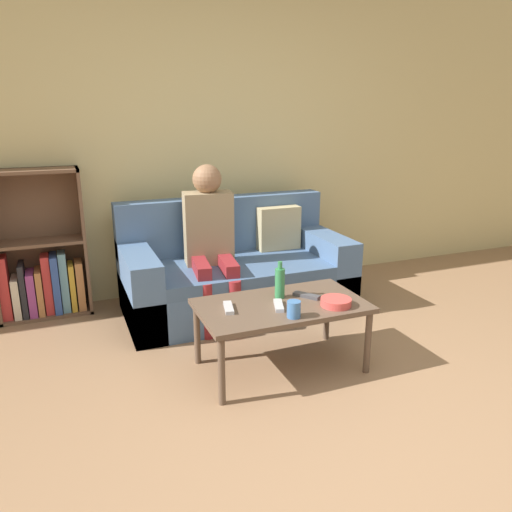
{
  "coord_description": "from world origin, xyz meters",
  "views": [
    {
      "loc": [
        -1.23,
        -1.62,
        1.56
      ],
      "look_at": [
        -0.02,
        1.41,
        0.59
      ],
      "focal_mm": 35.0,
      "sensor_mm": 36.0,
      "label": 1
    }
  ],
  "objects_px": {
    "tv_remote_2": "(306,296)",
    "bottle": "(280,282)",
    "tv_remote_1": "(229,308)",
    "snack_bowl": "(336,302)",
    "person_adult": "(210,232)",
    "tv_remote_0": "(279,306)",
    "couch": "(236,274)",
    "bookshelf": "(41,264)",
    "cup_near": "(294,309)",
    "coffee_table": "(281,310)"
  },
  "relations": [
    {
      "from": "bookshelf",
      "to": "cup_near",
      "type": "distance_m",
      "value": 2.14
    },
    {
      "from": "bookshelf",
      "to": "tv_remote_2",
      "type": "bearing_deg",
      "value": -42.74
    },
    {
      "from": "couch",
      "to": "snack_bowl",
      "type": "relative_size",
      "value": 9.51
    },
    {
      "from": "bookshelf",
      "to": "tv_remote_1",
      "type": "relative_size",
      "value": 6.42
    },
    {
      "from": "couch",
      "to": "person_adult",
      "type": "bearing_deg",
      "value": -160.31
    },
    {
      "from": "coffee_table",
      "to": "bottle",
      "type": "xyz_separation_m",
      "value": [
        0.03,
        0.09,
        0.14
      ]
    },
    {
      "from": "cup_near",
      "to": "snack_bowl",
      "type": "xyz_separation_m",
      "value": [
        0.31,
        0.06,
        -0.03
      ]
    },
    {
      "from": "couch",
      "to": "tv_remote_0",
      "type": "xyz_separation_m",
      "value": [
        -0.11,
        -1.08,
        0.16
      ]
    },
    {
      "from": "coffee_table",
      "to": "tv_remote_0",
      "type": "bearing_deg",
      "value": -129.52
    },
    {
      "from": "tv_remote_1",
      "to": "bottle",
      "type": "bearing_deg",
      "value": 22.88
    },
    {
      "from": "tv_remote_2",
      "to": "bottle",
      "type": "relative_size",
      "value": 0.71
    },
    {
      "from": "tv_remote_1",
      "to": "snack_bowl",
      "type": "xyz_separation_m",
      "value": [
        0.61,
        -0.18,
        0.01
      ]
    },
    {
      "from": "bookshelf",
      "to": "coffee_table",
      "type": "distance_m",
      "value": 1.99
    },
    {
      "from": "bottle",
      "to": "cup_near",
      "type": "bearing_deg",
      "value": -99.66
    },
    {
      "from": "bottle",
      "to": "tv_remote_2",
      "type": "bearing_deg",
      "value": -20.21
    },
    {
      "from": "couch",
      "to": "tv_remote_2",
      "type": "distance_m",
      "value": 1.01
    },
    {
      "from": "person_adult",
      "to": "coffee_table",
      "type": "bearing_deg",
      "value": -73.53
    },
    {
      "from": "couch",
      "to": "person_adult",
      "type": "relative_size",
      "value": 1.5
    },
    {
      "from": "coffee_table",
      "to": "cup_near",
      "type": "bearing_deg",
      "value": -95.89
    },
    {
      "from": "tv_remote_1",
      "to": "person_adult",
      "type": "bearing_deg",
      "value": 92.12
    },
    {
      "from": "couch",
      "to": "bookshelf",
      "type": "distance_m",
      "value": 1.5
    },
    {
      "from": "person_adult",
      "to": "snack_bowl",
      "type": "distance_m",
      "value": 1.21
    },
    {
      "from": "bookshelf",
      "to": "tv_remote_0",
      "type": "bearing_deg",
      "value": -48.94
    },
    {
      "from": "person_adult",
      "to": "tv_remote_2",
      "type": "distance_m",
      "value": 1.0
    },
    {
      "from": "tv_remote_1",
      "to": "snack_bowl",
      "type": "relative_size",
      "value": 0.97
    },
    {
      "from": "tv_remote_2",
      "to": "snack_bowl",
      "type": "relative_size",
      "value": 0.9
    },
    {
      "from": "tv_remote_0",
      "to": "snack_bowl",
      "type": "height_order",
      "value": "snack_bowl"
    },
    {
      "from": "tv_remote_0",
      "to": "tv_remote_1",
      "type": "bearing_deg",
      "value": -176.45
    },
    {
      "from": "coffee_table",
      "to": "bookshelf",
      "type": "bearing_deg",
      "value": 132.87
    },
    {
      "from": "person_adult",
      "to": "tv_remote_1",
      "type": "height_order",
      "value": "person_adult"
    },
    {
      "from": "coffee_table",
      "to": "bottle",
      "type": "height_order",
      "value": "bottle"
    },
    {
      "from": "tv_remote_2",
      "to": "snack_bowl",
      "type": "xyz_separation_m",
      "value": [
        0.1,
        -0.19,
        0.01
      ]
    },
    {
      "from": "tv_remote_0",
      "to": "tv_remote_2",
      "type": "xyz_separation_m",
      "value": [
        0.23,
        0.08,
        0.0
      ]
    },
    {
      "from": "couch",
      "to": "cup_near",
      "type": "distance_m",
      "value": 1.26
    },
    {
      "from": "tv_remote_0",
      "to": "snack_bowl",
      "type": "relative_size",
      "value": 0.97
    },
    {
      "from": "cup_near",
      "to": "tv_remote_0",
      "type": "distance_m",
      "value": 0.17
    },
    {
      "from": "bookshelf",
      "to": "bottle",
      "type": "relative_size",
      "value": 4.85
    },
    {
      "from": "bookshelf",
      "to": "bottle",
      "type": "xyz_separation_m",
      "value": [
        1.39,
        -1.37,
        0.12
      ]
    },
    {
      "from": "person_adult",
      "to": "snack_bowl",
      "type": "relative_size",
      "value": 6.35
    },
    {
      "from": "tv_remote_0",
      "to": "tv_remote_1",
      "type": "xyz_separation_m",
      "value": [
        -0.29,
        0.08,
        0.0
      ]
    },
    {
      "from": "tv_remote_1",
      "to": "tv_remote_2",
      "type": "height_order",
      "value": "same"
    },
    {
      "from": "person_adult",
      "to": "couch",
      "type": "bearing_deg",
      "value": 26.92
    },
    {
      "from": "cup_near",
      "to": "tv_remote_2",
      "type": "xyz_separation_m",
      "value": [
        0.21,
        0.25,
        -0.04
      ]
    },
    {
      "from": "cup_near",
      "to": "snack_bowl",
      "type": "distance_m",
      "value": 0.31
    },
    {
      "from": "tv_remote_0",
      "to": "tv_remote_1",
      "type": "relative_size",
      "value": 1.0
    },
    {
      "from": "tv_remote_1",
      "to": "tv_remote_2",
      "type": "xyz_separation_m",
      "value": [
        0.51,
        0.01,
        0.0
      ]
    },
    {
      "from": "coffee_table",
      "to": "tv_remote_1",
      "type": "xyz_separation_m",
      "value": [
        -0.33,
        0.03,
        0.05
      ]
    },
    {
      "from": "tv_remote_2",
      "to": "tv_remote_1",
      "type": "bearing_deg",
      "value": 143.76
    },
    {
      "from": "person_adult",
      "to": "tv_remote_0",
      "type": "distance_m",
      "value": 1.03
    },
    {
      "from": "person_adult",
      "to": "tv_remote_1",
      "type": "bearing_deg",
      "value": -93.29
    }
  ]
}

